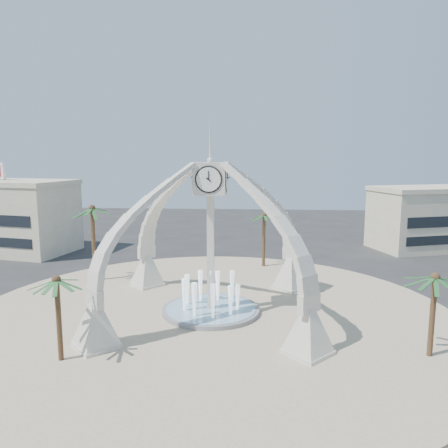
# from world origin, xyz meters

# --- Properties ---
(ground) EXTENTS (140.00, 140.00, 0.00)m
(ground) POSITION_xyz_m (0.00, 0.00, 0.00)
(ground) COLOR #282828
(ground) RESTS_ON ground
(plaza) EXTENTS (40.00, 40.00, 0.06)m
(plaza) POSITION_xyz_m (0.00, 0.00, 0.03)
(plaza) COLOR #BBAB8B
(plaza) RESTS_ON ground
(clock_tower) EXTENTS (17.94, 17.94, 16.30)m
(clock_tower) POSITION_xyz_m (-0.00, -0.00, 6.49)
(clock_tower) COLOR silver
(clock_tower) RESTS_ON ground
(fountain) EXTENTS (8.00, 8.00, 3.62)m
(fountain) POSITION_xyz_m (0.00, 0.00, 0.29)
(fountain) COLOR gray
(fountain) RESTS_ON ground
(building_ne) EXTENTS (21.87, 14.17, 8.60)m
(building_ne) POSITION_xyz_m (30.00, 28.00, 4.31)
(building_ne) COLOR beige
(building_ne) RESTS_ON ground
(palm_east) EXTENTS (4.95, 4.95, 5.99)m
(palm_east) POSITION_xyz_m (14.89, -6.83, 5.21)
(palm_east) COLOR brown
(palm_east) RESTS_ON ground
(palm_west) EXTENTS (5.07, 5.07, 8.37)m
(palm_west) POSITION_xyz_m (-12.90, 8.45, 7.42)
(palm_west) COLOR brown
(palm_west) RESTS_ON ground
(palm_north) EXTENTS (3.79, 3.79, 6.77)m
(palm_north) POSITION_xyz_m (4.60, 15.57, 5.95)
(palm_north) COLOR brown
(palm_north) RESTS_ON ground
(palm_south) EXTENTS (4.40, 4.40, 5.95)m
(palm_south) POSITION_xyz_m (-8.62, -9.09, 5.20)
(palm_south) COLOR brown
(palm_south) RESTS_ON ground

